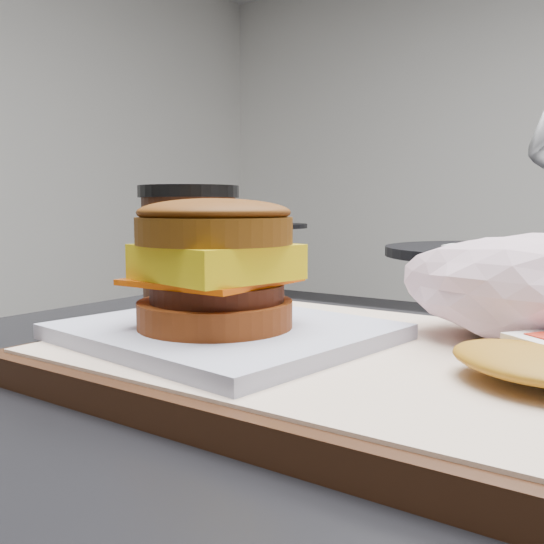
{
  "coord_description": "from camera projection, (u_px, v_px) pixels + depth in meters",
  "views": [
    {
      "loc": [
        0.15,
        -0.28,
        0.88
      ],
      "look_at": [
        -0.08,
        0.03,
        0.83
      ],
      "focal_mm": 40.0,
      "sensor_mm": 36.0,
      "label": 1
    }
  ],
  "objects": [
    {
      "name": "serving_tray",
      "position": [
        363.0,
        364.0,
        0.38
      ],
      "size": [
        0.38,
        0.28,
        0.02
      ],
      "color": "black",
      "rests_on": "customer_table"
    },
    {
      "name": "breakfast_sandwich",
      "position": [
        218.0,
        281.0,
        0.39
      ],
      "size": [
        0.21,
        0.19,
        0.09
      ],
      "color": "silver",
      "rests_on": "serving_tray"
    },
    {
      "name": "crumpled_wrapper",
      "position": [
        529.0,
        287.0,
        0.39
      ],
      "size": [
        0.16,
        0.13,
        0.07
      ],
      "primitive_type": null,
      "color": "white",
      "rests_on": "serving_tray"
    },
    {
      "name": "coffee_cup",
      "position": [
        190.0,
        254.0,
        0.54
      ],
      "size": [
        0.09,
        0.09,
        0.13
      ],
      "color": "#3A1B0E",
      "rests_on": "customer_table"
    },
    {
      "name": "neighbor_table",
      "position": [
        497.0,
        311.0,
        1.89
      ],
      "size": [
        0.7,
        0.7,
        0.75
      ],
      "color": "black",
      "rests_on": "ground"
    },
    {
      "name": "napkin",
      "position": [
        465.0,
        245.0,
        1.92
      ],
      "size": [
        0.13,
        0.13,
        0.0
      ],
      "primitive_type": "cube",
      "rotation": [
        0.0,
        0.0,
        0.07
      ],
      "color": "white",
      "rests_on": "neighbor_table"
    },
    {
      "name": "bg_table_mid",
      "position": [
        261.0,
        250.0,
        4.32
      ],
      "size": [
        0.66,
        0.66,
        0.75
      ],
      "color": "black",
      "rests_on": "ground"
    }
  ]
}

